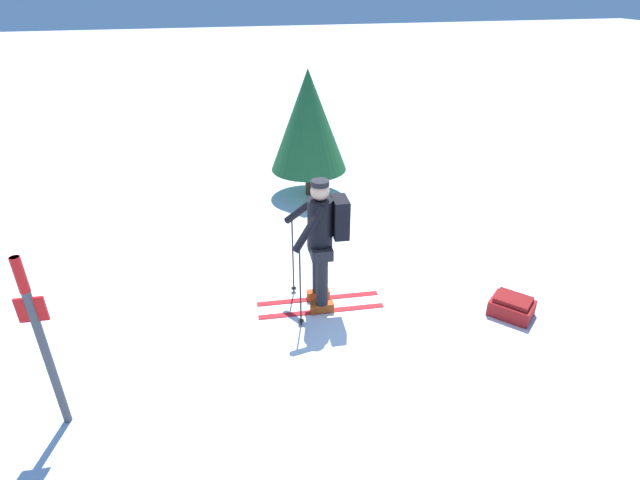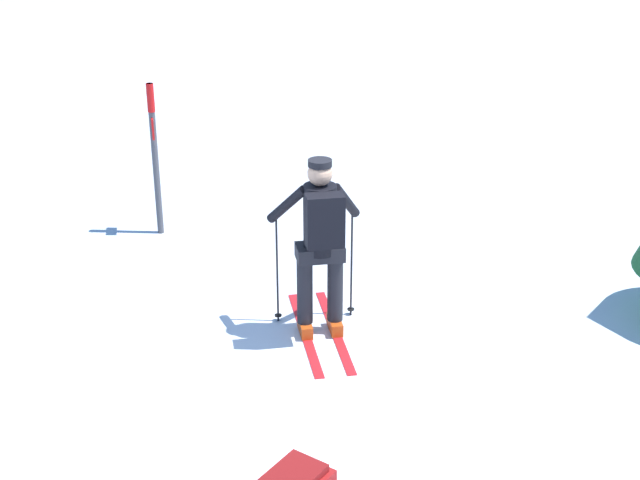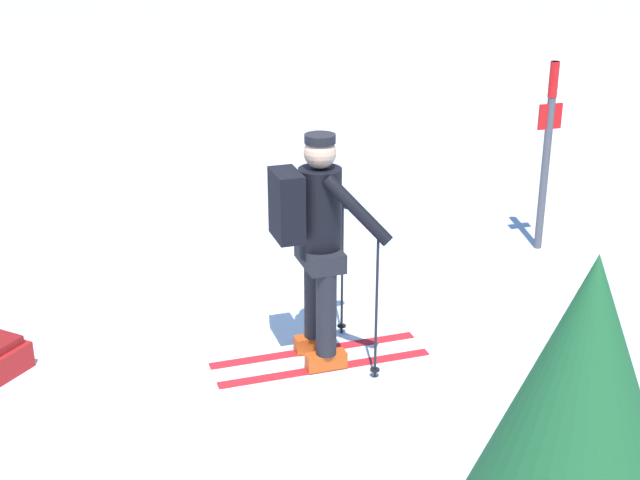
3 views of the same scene
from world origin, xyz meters
The scene contains 3 objects.
ground_plane centered at (0.00, 0.00, 0.00)m, with size 80.00×80.00×0.00m, color white.
skier centered at (0.40, -0.07, 1.00)m, with size 1.65×0.92×1.75m.
trail_marker centered at (3.27, 1.20, 1.09)m, with size 0.24×0.09×1.84m.
Camera 2 is at (-6.83, 1.77, 4.26)m, focal length 50.00 mm.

